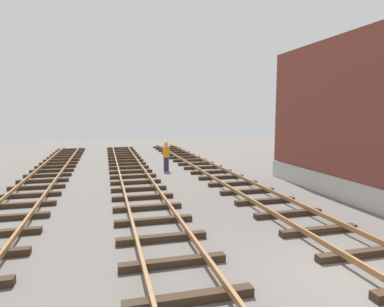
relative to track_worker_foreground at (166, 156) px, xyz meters
The scene contains 3 objects.
ground_plane 14.36m from the track_worker_foreground, 84.69° to the right, with size 80.00×80.00×0.00m, color #605B56.
track_centre 14.46m from the track_worker_foreground, 98.62° to the right, with size 2.50×57.59×0.32m.
track_worker_foreground is the anchor object (origin of this frame).
Camera 1 is at (-4.93, -5.61, 3.51)m, focal length 31.06 mm.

